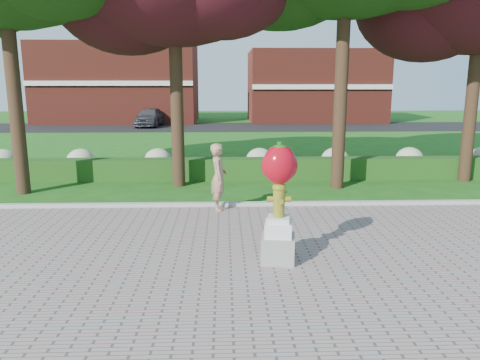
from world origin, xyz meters
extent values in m
plane|color=#195615|center=(0.00, 0.00, 0.00)|extent=(100.00, 100.00, 0.00)
cube|color=gray|center=(0.00, -4.00, 0.02)|extent=(40.00, 14.00, 0.04)
cube|color=#ADADA5|center=(0.00, 3.00, 0.07)|extent=(40.00, 0.18, 0.15)
cube|color=#164915|center=(0.00, 7.00, 0.40)|extent=(24.00, 0.70, 0.80)
ellipsoid|color=#BEC496|center=(-9.00, 8.00, 0.55)|extent=(1.10, 1.10, 0.99)
ellipsoid|color=#BEC496|center=(-6.00, 8.00, 0.55)|extent=(1.10, 1.10, 0.99)
ellipsoid|color=#BEC496|center=(-3.00, 8.00, 0.55)|extent=(1.10, 1.10, 0.99)
ellipsoid|color=#BEC496|center=(1.00, 8.00, 0.55)|extent=(1.10, 1.10, 0.99)
ellipsoid|color=#BEC496|center=(4.00, 8.00, 0.55)|extent=(1.10, 1.10, 0.99)
ellipsoid|color=#BEC496|center=(7.00, 8.00, 0.55)|extent=(1.10, 1.10, 0.99)
cube|color=black|center=(0.00, 28.00, 0.01)|extent=(50.00, 8.00, 0.02)
cube|color=maroon|center=(-10.00, 34.00, 3.50)|extent=(14.00, 8.00, 7.00)
cube|color=maroon|center=(8.00, 34.00, 3.20)|extent=(12.00, 8.00, 6.40)
cylinder|color=black|center=(-7.00, 5.00, 3.36)|extent=(0.44, 0.44, 6.72)
cylinder|color=black|center=(-2.00, 6.00, 3.08)|extent=(0.44, 0.44, 6.16)
cylinder|color=black|center=(3.50, 5.50, 3.64)|extent=(0.44, 0.44, 7.28)
cylinder|color=black|center=(8.50, 6.50, 2.94)|extent=(0.44, 0.44, 5.88)
ellipsoid|color=black|center=(6.92, 7.34, 6.30)|extent=(5.04, 5.04, 4.03)
cube|color=gray|center=(0.68, -1.32, 0.30)|extent=(0.74, 0.74, 0.53)
cube|color=silver|center=(0.68, -1.32, 0.72)|extent=(0.60, 0.60, 0.30)
cube|color=silver|center=(0.68, -1.32, 0.92)|extent=(0.48, 0.48, 0.11)
cylinder|color=olive|center=(0.68, -1.32, 1.27)|extent=(0.23, 0.23, 0.59)
ellipsoid|color=olive|center=(0.68, -1.32, 1.56)|extent=(0.27, 0.27, 0.19)
cylinder|color=olive|center=(0.51, -1.32, 1.33)|extent=(0.13, 0.12, 0.12)
cylinder|color=olive|center=(0.85, -1.32, 1.33)|extent=(0.13, 0.12, 0.12)
cylinder|color=olive|center=(0.68, -1.48, 1.33)|extent=(0.13, 0.13, 0.13)
cylinder|color=olive|center=(0.68, -1.32, 1.65)|extent=(0.08, 0.08, 0.05)
ellipsoid|color=#A80916|center=(0.68, -1.32, 2.02)|extent=(0.66, 0.59, 0.77)
ellipsoid|color=#A80916|center=(0.49, -1.32, 2.00)|extent=(0.33, 0.33, 0.49)
ellipsoid|color=#A80916|center=(0.87, -1.32, 2.00)|extent=(0.33, 0.33, 0.49)
cylinder|color=#1F5B14|center=(0.68, -1.32, 2.40)|extent=(0.11, 0.11, 0.13)
ellipsoid|color=#1F5B14|center=(0.68, -1.32, 2.37)|extent=(0.25, 0.25, 0.08)
imported|color=tan|center=(-0.56, 2.60, 0.99)|extent=(0.46, 0.69, 1.89)
imported|color=#42454A|center=(-6.51, 28.61, 0.80)|extent=(2.17, 4.71, 1.57)
camera|label=1|loc=(-0.38, -10.20, 3.58)|focal=35.00mm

